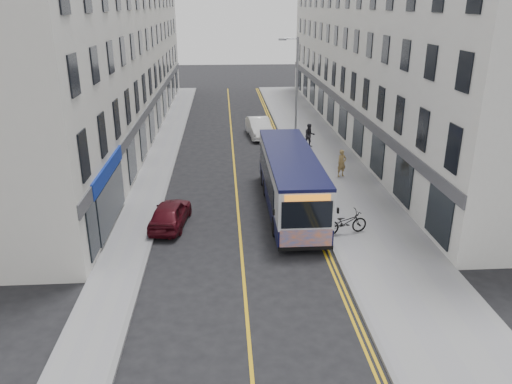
{
  "coord_description": "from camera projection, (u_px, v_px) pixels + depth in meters",
  "views": [
    {
      "loc": [
        -0.65,
        -18.99,
        10.02
      ],
      "look_at": [
        0.83,
        3.15,
        1.6
      ],
      "focal_mm": 35.0,
      "sensor_mm": 36.0,
      "label": 1
    }
  ],
  "objects": [
    {
      "name": "road_dbl_yellow_inner",
      "position": [
        288.0,
        166.0,
        32.73
      ],
      "size": [
        0.1,
        64.0,
        0.01
      ],
      "primitive_type": "cube",
      "color": "gold",
      "rests_on": "ground"
    },
    {
      "name": "pedestrian_far",
      "position": [
        310.0,
        135.0,
        36.39
      ],
      "size": [
        0.92,
        0.77,
        1.71
      ],
      "primitive_type": "imported",
      "rotation": [
        0.0,
        0.0,
        0.15
      ],
      "color": "black",
      "rests_on": "pavement_east"
    },
    {
      "name": "road_centre_line",
      "position": [
        234.0,
        167.0,
        32.51
      ],
      "size": [
        0.12,
        64.0,
        0.01
      ],
      "primitive_type": "cube",
      "color": "gold",
      "rests_on": "ground"
    },
    {
      "name": "terrace_west",
      "position": [
        112.0,
        52.0,
        38.04
      ],
      "size": [
        6.0,
        46.0,
        13.0
      ],
      "primitive_type": "cube",
      "color": "silver",
      "rests_on": "ground"
    },
    {
      "name": "road_dbl_yellow_outer",
      "position": [
        291.0,
        166.0,
        32.74
      ],
      "size": [
        0.1,
        64.0,
        0.01
      ],
      "primitive_type": "cube",
      "color": "gold",
      "rests_on": "ground"
    },
    {
      "name": "terrace_east",
      "position": [
        376.0,
        51.0,
        39.31
      ],
      "size": [
        6.0,
        46.0,
        13.0
      ],
      "primitive_type": "cube",
      "color": "silver",
      "rests_on": "ground"
    },
    {
      "name": "pavement_west",
      "position": [
        157.0,
        168.0,
        32.18
      ],
      "size": [
        2.0,
        64.0,
        0.12
      ],
      "primitive_type": "cube",
      "color": "gray",
      "rests_on": "ground"
    },
    {
      "name": "pavement_east",
      "position": [
        329.0,
        164.0,
        32.88
      ],
      "size": [
        4.5,
        64.0,
        0.12
      ],
      "primitive_type": "cube",
      "color": "gray",
      "rests_on": "ground"
    },
    {
      "name": "streetlamp",
      "position": [
        295.0,
        94.0,
        33.08
      ],
      "size": [
        1.32,
        0.18,
        8.0
      ],
      "color": "gray",
      "rests_on": "ground"
    },
    {
      "name": "kerb_east",
      "position": [
        295.0,
        165.0,
        32.73
      ],
      "size": [
        0.18,
        64.0,
        0.13
      ],
      "primitive_type": "cube",
      "color": "slate",
      "rests_on": "ground"
    },
    {
      "name": "bicycle",
      "position": [
        346.0,
        222.0,
        22.71
      ],
      "size": [
        2.18,
        1.14,
        1.09
      ],
      "primitive_type": "imported",
      "rotation": [
        0.0,
        0.0,
        1.78
      ],
      "color": "black",
      "rests_on": "pavement_east"
    },
    {
      "name": "kerb_west",
      "position": [
        173.0,
        167.0,
        32.24
      ],
      "size": [
        0.18,
        64.0,
        0.13
      ],
      "primitive_type": "cube",
      "color": "slate",
      "rests_on": "ground"
    },
    {
      "name": "city_bus",
      "position": [
        290.0,
        179.0,
        25.29
      ],
      "size": [
        2.42,
        10.36,
        3.01
      ],
      "color": "black",
      "rests_on": "ground"
    },
    {
      "name": "pedestrian_near",
      "position": [
        342.0,
        163.0,
        30.17
      ],
      "size": [
        0.71,
        0.6,
        1.66
      ],
      "primitive_type": "imported",
      "rotation": [
        0.0,
        0.0,
        0.39
      ],
      "color": "olive",
      "rests_on": "pavement_east"
    },
    {
      "name": "ground",
      "position": [
        242.0,
        253.0,
        21.31
      ],
      "size": [
        140.0,
        140.0,
        0.0
      ],
      "primitive_type": "plane",
      "color": "black",
      "rests_on": "ground"
    },
    {
      "name": "car_white",
      "position": [
        259.0,
        128.0,
        39.64
      ],
      "size": [
        2.04,
        4.69,
        1.5
      ],
      "primitive_type": "imported",
      "rotation": [
        0.0,
        0.0,
        0.1
      ],
      "color": "white",
      "rests_on": "ground"
    },
    {
      "name": "car_maroon",
      "position": [
        170.0,
        213.0,
        23.75
      ],
      "size": [
        2.01,
        3.95,
        1.29
      ],
      "primitive_type": "imported",
      "rotation": [
        0.0,
        0.0,
        3.01
      ],
      "color": "#450B14",
      "rests_on": "ground"
    }
  ]
}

